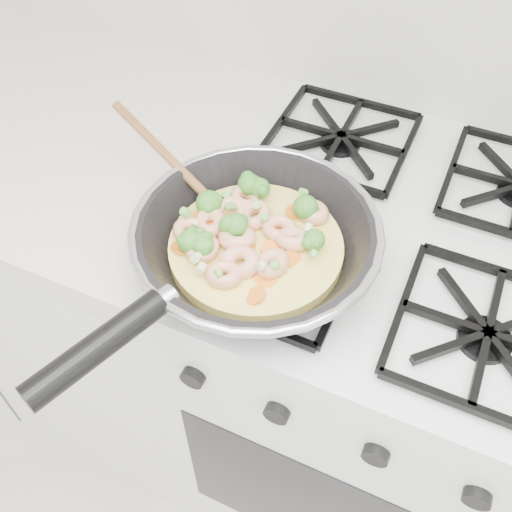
% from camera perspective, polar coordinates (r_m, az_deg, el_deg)
% --- Properties ---
extents(stove, '(0.60, 0.60, 0.92)m').
position_cam_1_polar(stove, '(1.26, 10.25, -11.20)').
color(stove, white).
rests_on(stove, ground).
extents(counter_left, '(1.00, 0.60, 0.90)m').
position_cam_1_polar(counter_left, '(1.52, -19.47, 0.12)').
color(counter_left, white).
rests_on(counter_left, ground).
extents(skillet, '(0.46, 0.50, 0.10)m').
position_cam_1_polar(skillet, '(0.78, -0.45, 1.45)').
color(skillet, black).
rests_on(skillet, stove).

